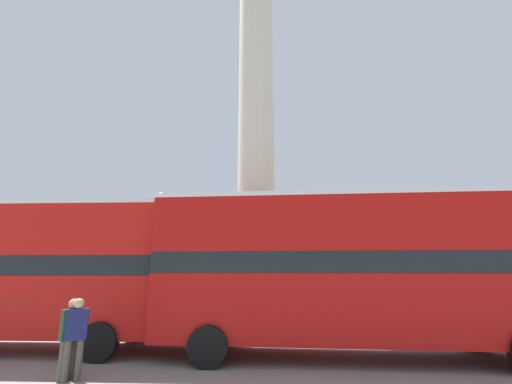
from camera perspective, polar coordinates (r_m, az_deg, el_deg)
The scene contains 8 objects.
ground_plane at distance 15.81m, azimuth 0.00°, elevation -21.34°, with size 200.00×200.00×0.00m, color gray.
monument_column at distance 16.34m, azimuth 0.00°, elevation 3.83°, with size 5.97×5.97×23.19m.
bus_b at distance 10.27m, azimuth 15.30°, elevation -11.91°, with size 10.71×3.06×4.38m.
bus_c at distance 13.62m, azimuth -36.69°, elevation -10.11°, with size 11.38×3.11×4.32m.
equestrian_statue at distance 23.23m, azimuth 31.41°, elevation -12.75°, with size 3.68×3.08×5.86m.
street_lamp at distance 14.94m, azimuth -16.10°, elevation -10.05°, with size 0.38×0.38×5.59m.
pedestrian_near_lamp at distance 9.03m, azimuth -27.86°, elevation -20.18°, with size 0.48×0.36×1.70m.
pedestrian_by_plinth at distance 9.15m, azimuth -28.52°, elevation -20.05°, with size 0.40×0.47×1.69m.
Camera 1 is at (1.07, -15.61, 2.32)m, focal length 24.00 mm.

